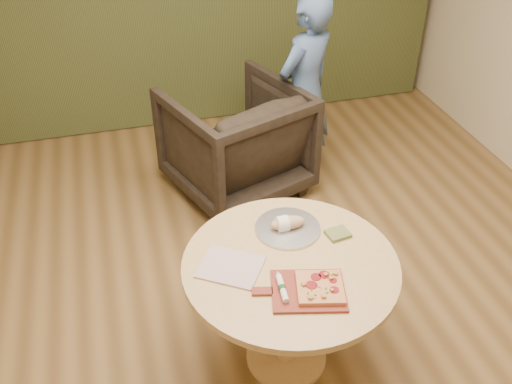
{
  "coord_description": "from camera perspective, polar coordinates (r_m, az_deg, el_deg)",
  "views": [
    {
      "loc": [
        -0.74,
        -2.16,
        2.73
      ],
      "look_at": [
        -0.07,
        0.25,
        0.93
      ],
      "focal_mm": 40.0,
      "sensor_mm": 36.0,
      "label": 1
    }
  ],
  "objects": [
    {
      "name": "cutlery_roll",
      "position": [
        2.74,
        2.64,
        -9.58
      ],
      "size": [
        0.05,
        0.2,
        0.03
      ],
      "rotation": [
        0.0,
        0.0,
        -0.1
      ],
      "color": "white",
      "rests_on": "pizza_paddle"
    },
    {
      "name": "room_shell",
      "position": [
        2.64,
        2.99,
        5.53
      ],
      "size": [
        5.04,
        6.04,
        2.84
      ],
      "color": "olive",
      "rests_on": "ground"
    },
    {
      "name": "green_packet",
      "position": [
        3.1,
        8.19,
        -4.15
      ],
      "size": [
        0.13,
        0.12,
        0.02
      ],
      "primitive_type": "cube",
      "rotation": [
        0.0,
        0.0,
        0.16
      ],
      "color": "#4E5B28",
      "rests_on": "pedestal_table"
    },
    {
      "name": "newspaper",
      "position": [
        2.88,
        -2.54,
        -7.49
      ],
      "size": [
        0.39,
        0.37,
        0.01
      ],
      "primitive_type": "cube",
      "rotation": [
        0.0,
        0.0,
        -0.58
      ],
      "color": "white",
      "rests_on": "pedestal_table"
    },
    {
      "name": "pizza_paddle",
      "position": [
        2.77,
        5.02,
        -9.81
      ],
      "size": [
        0.47,
        0.36,
        0.01
      ],
      "rotation": [
        0.0,
        0.0,
        -0.25
      ],
      "color": "maroon",
      "rests_on": "pedestal_table"
    },
    {
      "name": "flatbread_pizza",
      "position": [
        2.76,
        6.43,
        -9.44
      ],
      "size": [
        0.27,
        0.27,
        0.04
      ],
      "rotation": [
        0.0,
        0.0,
        -0.25
      ],
      "color": "#E79A5A",
      "rests_on": "pizza_paddle"
    },
    {
      "name": "person_standing",
      "position": [
        4.53,
        4.88,
        10.02
      ],
      "size": [
        0.67,
        0.61,
        1.54
      ],
      "primitive_type": "imported",
      "rotation": [
        0.0,
        0.0,
        3.69
      ],
      "color": "#415C84",
      "rests_on": "ground"
    },
    {
      "name": "armchair",
      "position": [
        4.47,
        -2.06,
        5.61
      ],
      "size": [
        1.19,
        1.16,
        0.97
      ],
      "primitive_type": "imported",
      "rotation": [
        0.0,
        0.0,
        3.5
      ],
      "color": "black",
      "rests_on": "ground"
    },
    {
      "name": "pedestal_table",
      "position": [
        3.01,
        3.38,
        -9.0
      ],
      "size": [
        1.11,
        1.11,
        0.75
      ],
      "rotation": [
        0.0,
        0.0,
        -0.22
      ],
      "color": "tan",
      "rests_on": "ground"
    },
    {
      "name": "bread_roll",
      "position": [
        3.09,
        3.04,
        -3.13
      ],
      "size": [
        0.19,
        0.09,
        0.09
      ],
      "color": "tan",
      "rests_on": "serving_tray"
    },
    {
      "name": "serving_tray",
      "position": [
        3.11,
        3.18,
        -3.62
      ],
      "size": [
        0.36,
        0.36,
        0.02
      ],
      "color": "silver",
      "rests_on": "pedestal_table"
    }
  ]
}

